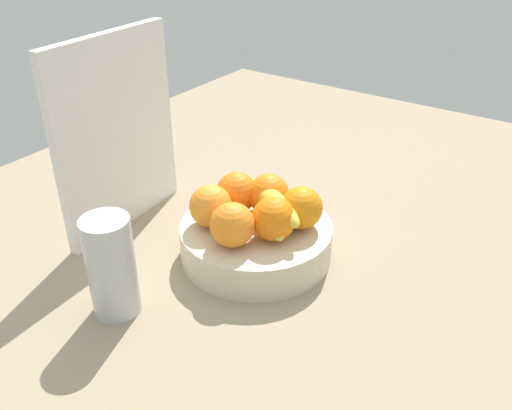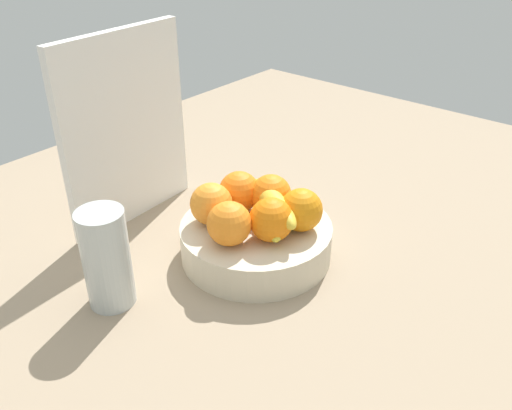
{
  "view_description": "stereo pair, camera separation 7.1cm",
  "coord_description": "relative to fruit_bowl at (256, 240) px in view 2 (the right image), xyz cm",
  "views": [
    {
      "loc": [
        -66.6,
        -44.04,
        56.58
      ],
      "look_at": [
        -1.63,
        0.81,
        10.25
      ],
      "focal_mm": 38.12,
      "sensor_mm": 36.0,
      "label": 1
    },
    {
      "loc": [
        -62.3,
        -49.71,
        56.58
      ],
      "look_at": [
        -1.63,
        0.81,
        10.25
      ],
      "focal_mm": 38.12,
      "sensor_mm": 36.0,
      "label": 2
    }
  ],
  "objects": [
    {
      "name": "ground_plane",
      "position": [
        1.63,
        -0.81,
        -4.63
      ],
      "size": [
        180.0,
        140.0,
        3.0
      ],
      "primitive_type": "cube",
      "color": "gray"
    },
    {
      "name": "fruit_bowl",
      "position": [
        0.0,
        0.0,
        0.0
      ],
      "size": [
        26.41,
        26.41,
        6.25
      ],
      "primitive_type": "cylinder",
      "color": "beige",
      "rests_on": "ground_plane"
    },
    {
      "name": "orange_front_left",
      "position": [
        -6.86,
        -0.12,
        6.8
      ],
      "size": [
        7.35,
        7.35,
        7.35
      ],
      "primitive_type": "sphere",
      "color": "orange",
      "rests_on": "fruit_bowl"
    },
    {
      "name": "orange_front_right",
      "position": [
        -1.61,
        -4.59,
        6.8
      ],
      "size": [
        7.35,
        7.35,
        7.35
      ],
      "primitive_type": "sphere",
      "color": "orange",
      "rests_on": "fruit_bowl"
    },
    {
      "name": "orange_center",
      "position": [
        3.99,
        -6.48,
        6.8
      ],
      "size": [
        7.35,
        7.35,
        7.35
      ],
      "primitive_type": "sphere",
      "color": "orange",
      "rests_on": "fruit_bowl"
    },
    {
      "name": "orange_back_left",
      "position": [
        4.76,
        0.57,
        6.8
      ],
      "size": [
        7.35,
        7.35,
        7.35
      ],
      "primitive_type": "sphere",
      "color": "orange",
      "rests_on": "fruit_bowl"
    },
    {
      "name": "orange_back_right",
      "position": [
        2.13,
        5.65,
        6.8
      ],
      "size": [
        7.35,
        7.35,
        7.35
      ],
      "primitive_type": "sphere",
      "color": "orange",
      "rests_on": "fruit_bowl"
    },
    {
      "name": "orange_top_stack",
      "position": [
        -4.18,
        6.44,
        6.8
      ],
      "size": [
        7.35,
        7.35,
        7.35
      ],
      "primitive_type": "sphere",
      "color": "orange",
      "rests_on": "fruit_bowl"
    },
    {
      "name": "banana_bunch",
      "position": [
        2.23,
        -1.8,
        6.23
      ],
      "size": [
        15.15,
        16.79,
        6.2
      ],
      "color": "yellow",
      "rests_on": "fruit_bowl"
    },
    {
      "name": "cutting_board",
      "position": [
        -4.47,
        27.41,
        14.87
      ],
      "size": [
        28.06,
        3.29,
        36.0
      ],
      "primitive_type": "cube",
      "rotation": [
        0.0,
        0.0,
        0.05
      ],
      "color": "white",
      "rests_on": "ground_plane"
    },
    {
      "name": "thermos_tumbler",
      "position": [
        -24.01,
        9.41,
        5.03
      ],
      "size": [
        7.27,
        7.27,
        16.32
      ],
      "primitive_type": "cylinder",
      "color": "#B9C0BF",
      "rests_on": "ground_plane"
    }
  ]
}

